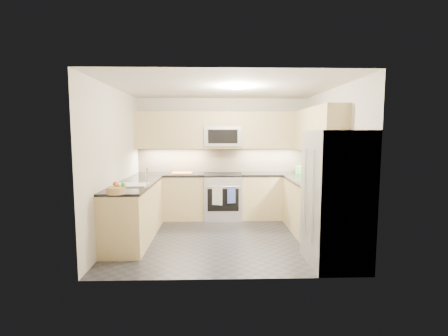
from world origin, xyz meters
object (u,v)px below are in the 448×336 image
utensil_bowl (302,170)px  cutting_board (182,173)px  microwave (223,136)px  fruit_basket (116,191)px  refrigerator (336,198)px  gas_range (223,197)px

utensil_bowl → cutting_board: bearing=177.3°
microwave → fruit_basket: microwave is taller
utensil_bowl → fruit_basket: size_ratio=1.08×
cutting_board → microwave: bearing=2.8°
utensil_bowl → fruit_basket: utensil_bowl is taller
microwave → refrigerator: bearing=-60.4°
gas_range → cutting_board: (-0.85, 0.08, 0.49)m
cutting_board → fruit_basket: (-0.66, -2.33, 0.04)m
cutting_board → fruit_basket: bearing=-105.8°
gas_range → fruit_basket: fruit_basket is taller
refrigerator → gas_range: bearing=120.9°
microwave → utensil_bowl: 1.78m
refrigerator → utensil_bowl: (0.19, 2.39, 0.12)m
microwave → fruit_basket: (-1.51, -2.37, -0.72)m
cutting_board → utensil_bowl: bearing=-2.7°
microwave → cutting_board: microwave is taller
fruit_basket → cutting_board: bearing=74.2°
refrigerator → fruit_basket: refrigerator is taller
refrigerator → utensil_bowl: bearing=85.4°
refrigerator → fruit_basket: bearing=176.6°
cutting_board → gas_range: bearing=-5.6°
utensil_bowl → gas_range: bearing=178.8°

